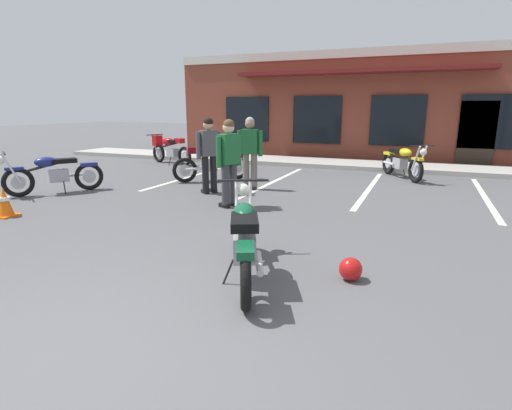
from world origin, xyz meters
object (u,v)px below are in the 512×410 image
Objects in this scene: motorcycle_foreground_classic at (245,238)px; motorcycle_silver_naked at (402,161)px; traffic_cone at (5,202)px; person_in_shorts_foreground at (229,158)px; motorcycle_red_sportbike at (216,161)px; motorcycle_black_cruiser at (53,173)px; motorcycle_blue_standard at (169,148)px; helmet_on_pavement at (351,269)px; person_by_back_row at (250,149)px; person_in_black_shirt at (209,151)px.

motorcycle_foreground_classic is 1.06× the size of motorcycle_silver_naked.
motorcycle_foreground_classic is at bearing -9.05° from traffic_cone.
person_in_shorts_foreground reaches higher than motorcycle_foreground_classic.
motorcycle_red_sportbike is 3.85m from motorcycle_black_cruiser.
motorcycle_blue_standard is (-0.50, 5.21, 0.07)m from motorcycle_black_cruiser.
motorcycle_black_cruiser reaches higher than traffic_cone.
motorcycle_black_cruiser reaches higher than helmet_on_pavement.
person_by_back_row is at bearing 112.72° from motorcycle_foreground_classic.
motorcycle_blue_standard is 6.76m from person_in_shorts_foreground.
person_in_black_shirt is at bearing 134.64° from person_in_shorts_foreground.
motorcycle_red_sportbike is 1.00× the size of person_in_black_shirt.
motorcycle_foreground_classic is 5.05m from traffic_cone.
motorcycle_blue_standard is (-3.07, 2.33, 0.00)m from motorcycle_red_sportbike.
person_in_shorts_foreground is 3.16× the size of traffic_cone.
helmet_on_pavement is 6.12m from traffic_cone.
person_by_back_row is at bearing 50.52° from person_in_black_shirt.
motorcycle_silver_naked is at bearing 42.74° from person_by_back_row.
person_in_black_shirt is 4.00m from traffic_cone.
motorcycle_blue_standard is at bearing 100.93° from traffic_cone.
person_in_black_shirt is at bearing 136.37° from helmet_on_pavement.
motorcycle_foreground_classic is at bearing -56.37° from person_in_black_shirt.
motorcycle_red_sportbike is 1.70m from person_in_black_shirt.
person_in_black_shirt reaches higher than motorcycle_blue_standard.
person_in_shorts_foreground is 1.00× the size of person_by_back_row.
person_in_shorts_foreground is (-1.65, 2.96, 0.49)m from motorcycle_foreground_classic.
motorcycle_silver_naked is 0.91× the size of motorcycle_blue_standard.
motorcycle_foreground_classic is at bearing -67.28° from person_by_back_row.
motorcycle_black_cruiser is 1.09× the size of person_by_back_row.
person_by_back_row is at bearing 29.10° from motorcycle_black_cruiser.
person_by_back_row is at bearing -29.59° from motorcycle_red_sportbike.
person_in_black_shirt is 1.40m from person_in_shorts_foreground.
motorcycle_blue_standard is at bearing 129.07° from motorcycle_foreground_classic.
person_in_black_shirt is at bearing -46.09° from motorcycle_blue_standard.
person_by_back_row reaches higher than motorcycle_silver_naked.
motorcycle_foreground_classic is 1.17× the size of person_in_black_shirt.
person_by_back_row is 5.42m from helmet_on_pavement.
helmet_on_pavement is (6.95, -2.22, -0.33)m from motorcycle_black_cruiser.
motorcycle_foreground_classic is 7.81m from motorcycle_silver_naked.
person_in_shorts_foreground is (-2.87, -4.75, 0.49)m from motorcycle_silver_naked.
motorcycle_foreground_classic is at bearing -60.91° from person_in_shorts_foreground.
person_in_shorts_foreground is (1.62, -2.51, 0.42)m from motorcycle_red_sportbike.
motorcycle_foreground_classic is 1.23m from helmet_on_pavement.
motorcycle_foreground_classic is 7.56× the size of helmet_on_pavement.
motorcycle_red_sportbike is (-3.27, 5.47, 0.07)m from motorcycle_foreground_classic.
motorcycle_silver_naked is 7.57m from motorcycle_blue_standard.
person_by_back_row reaches higher than traffic_cone.
motorcycle_foreground_classic is 1.18× the size of motorcycle_red_sportbike.
motorcycle_foreground_classic and motorcycle_silver_naked have the same top height.
traffic_cone is (0.85, -1.81, -0.20)m from motorcycle_black_cruiser.
helmet_on_pavement is at bearing -17.69° from motorcycle_black_cruiser.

